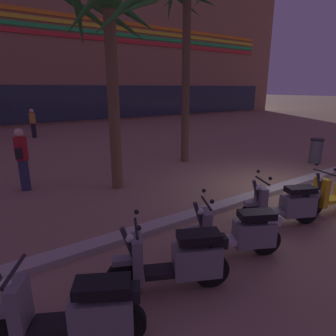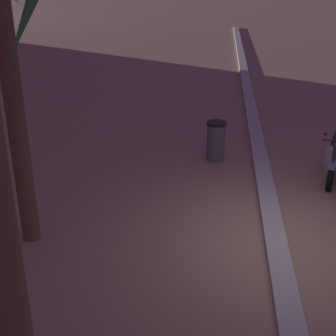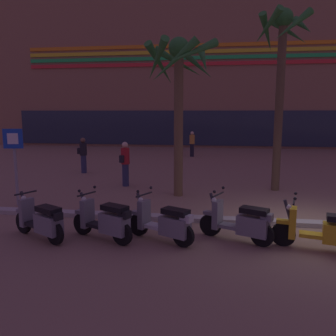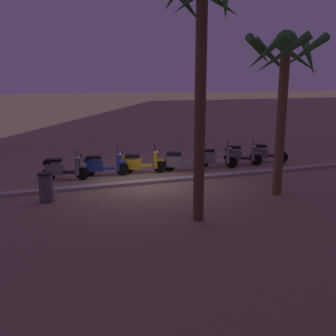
{
  "view_description": "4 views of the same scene",
  "coord_description": "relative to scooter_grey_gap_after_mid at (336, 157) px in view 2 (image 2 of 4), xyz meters",
  "views": [
    {
      "loc": [
        -7.03,
        -4.34,
        2.8
      ],
      "look_at": [
        -3.17,
        1.29,
        0.89
      ],
      "focal_mm": 30.7,
      "sensor_mm": 36.0,
      "label": 1
    },
    {
      "loc": [
        -6.89,
        1.27,
        4.33
      ],
      "look_at": [
        -0.06,
        2.03,
        1.34
      ],
      "focal_mm": 49.88,
      "sensor_mm": 36.0,
      "label": 2
    },
    {
      "loc": [
        -2.47,
        -8.8,
        2.91
      ],
      "look_at": [
        -3.87,
        1.18,
        1.27
      ],
      "focal_mm": 37.1,
      "sensor_mm": 36.0,
      "label": 3
    },
    {
      "loc": [
        3.93,
        13.75,
        3.81
      ],
      "look_at": [
        -0.4,
        1.41,
        0.82
      ],
      "focal_mm": 41.36,
      "sensor_mm": 36.0,
      "label": 4
    }
  ],
  "objects": [
    {
      "name": "curb_strip",
      "position": [
        -2.98,
        1.57,
        -0.4
      ],
      "size": [
        60.0,
        0.36,
        0.12
      ],
      "primitive_type": "cube",
      "color": "#ADA89E",
      "rests_on": "ground"
    },
    {
      "name": "litter_bin",
      "position": [
        0.69,
        2.66,
        0.03
      ],
      "size": [
        0.48,
        0.48,
        0.95
      ],
      "color": "#56565B",
      "rests_on": "ground"
    },
    {
      "name": "ground_plane",
      "position": [
        -2.98,
        1.37,
        -0.46
      ],
      "size": [
        200.0,
        200.0,
        0.0
      ],
      "primitive_type": "plane",
      "color": "#93755B"
    },
    {
      "name": "scooter_grey_gap_after_mid",
      "position": [
        0.0,
        0.0,
        0.0
      ],
      "size": [
        1.74,
        0.82,
        1.17
      ],
      "color": "black",
      "rests_on": "ground"
    }
  ]
}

